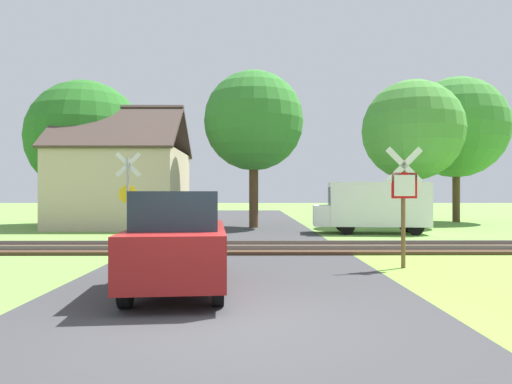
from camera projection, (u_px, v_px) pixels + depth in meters
ground_plane at (223, 325)px, 6.02m from camera, size 160.00×160.00×0.00m
road_asphalt at (230, 292)px, 8.02m from camera, size 6.44×80.00×0.01m
rail_track at (240, 248)px, 14.11m from camera, size 60.00×2.60×0.22m
stop_sign_near at (404, 197)px, 10.63m from camera, size 0.88×0.15×2.84m
crossing_sign_far at (128, 192)px, 15.85m from camera, size 0.88×0.16×3.20m
house at (124, 186)px, 24.14m from camera, size 6.39×6.77×6.44m
tree_right at (413, 131)px, 24.25m from camera, size 5.32×5.32×7.78m
tree_far at (456, 128)px, 28.29m from camera, size 6.21×6.21×8.96m
tree_center at (254, 121)px, 23.59m from camera, size 5.15×5.15×8.10m
tree_left at (86, 138)px, 25.43m from camera, size 6.37×6.37×8.03m
mail_truck at (374, 205)px, 20.00m from camera, size 5.06×2.32×2.24m
parked_car at (179, 240)px, 8.30m from camera, size 1.98×4.13×1.78m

